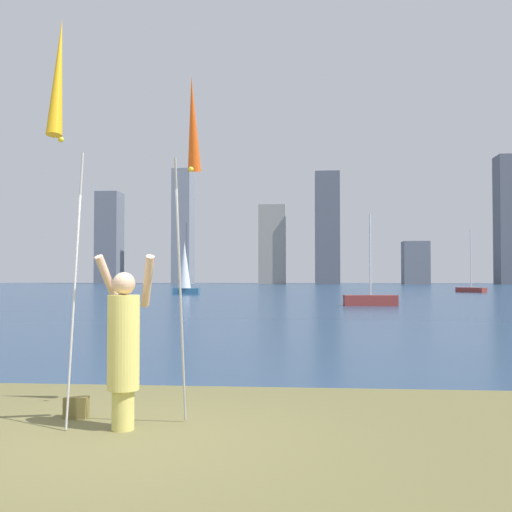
{
  "coord_description": "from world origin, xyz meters",
  "views": [
    {
      "loc": [
        1.92,
        -6.0,
        1.61
      ],
      "look_at": [
        -0.1,
        18.11,
        2.36
      ],
      "focal_mm": 43.1,
      "sensor_mm": 36.0,
      "label": 1
    }
  ],
  "objects_px": {
    "kite_flag_left": "(59,88)",
    "bag": "(76,407)",
    "kite_flag_right": "(192,133)",
    "sailboat_4": "(471,289)",
    "sailboat_7": "(185,269)",
    "sailboat_2": "(370,299)",
    "person": "(124,343)"
  },
  "relations": [
    {
      "from": "person",
      "to": "bag",
      "type": "relative_size",
      "value": 7.09
    },
    {
      "from": "bag",
      "to": "sailboat_4",
      "type": "xyz_separation_m",
      "value": [
        17.8,
        51.86,
        0.22
      ]
    },
    {
      "from": "person",
      "to": "sailboat_2",
      "type": "xyz_separation_m",
      "value": [
        5.21,
        26.29,
        -0.56
      ]
    },
    {
      "from": "kite_flag_right",
      "to": "sailboat_7",
      "type": "distance_m",
      "value": 44.42
    },
    {
      "from": "kite_flag_right",
      "to": "sailboat_7",
      "type": "xyz_separation_m",
      "value": [
        -8.87,
        43.51,
        -1.18
      ]
    },
    {
      "from": "bag",
      "to": "sailboat_2",
      "type": "bearing_deg",
      "value": 77.12
    },
    {
      "from": "person",
      "to": "bag",
      "type": "bearing_deg",
      "value": 152.64
    },
    {
      "from": "bag",
      "to": "sailboat_4",
      "type": "distance_m",
      "value": 54.83
    },
    {
      "from": "sailboat_4",
      "to": "sailboat_7",
      "type": "height_order",
      "value": "sailboat_7"
    },
    {
      "from": "person",
      "to": "bag",
      "type": "height_order",
      "value": "person"
    },
    {
      "from": "person",
      "to": "sailboat_2",
      "type": "distance_m",
      "value": 26.8
    },
    {
      "from": "kite_flag_left",
      "to": "kite_flag_right",
      "type": "bearing_deg",
      "value": 44.0
    },
    {
      "from": "kite_flag_right",
      "to": "sailboat_4",
      "type": "relative_size",
      "value": 0.67
    },
    {
      "from": "kite_flag_left",
      "to": "kite_flag_right",
      "type": "relative_size",
      "value": 1.08
    },
    {
      "from": "kite_flag_left",
      "to": "sailboat_4",
      "type": "height_order",
      "value": "sailboat_4"
    },
    {
      "from": "sailboat_2",
      "to": "sailboat_4",
      "type": "height_order",
      "value": "sailboat_4"
    },
    {
      "from": "sailboat_7",
      "to": "sailboat_4",
      "type": "bearing_deg",
      "value": 17.63
    },
    {
      "from": "sailboat_2",
      "to": "sailboat_7",
      "type": "bearing_deg",
      "value": 126.92
    },
    {
      "from": "bag",
      "to": "sailboat_4",
      "type": "bearing_deg",
      "value": 71.06
    },
    {
      "from": "person",
      "to": "sailboat_4",
      "type": "height_order",
      "value": "sailboat_4"
    },
    {
      "from": "sailboat_7",
      "to": "person",
      "type": "bearing_deg",
      "value": -79.39
    },
    {
      "from": "kite_flag_left",
      "to": "bag",
      "type": "relative_size",
      "value": 16.38
    },
    {
      "from": "person",
      "to": "kite_flag_right",
      "type": "xyz_separation_m",
      "value": [
        0.58,
        0.75,
        2.38
      ]
    },
    {
      "from": "person",
      "to": "kite_flag_right",
      "type": "distance_m",
      "value": 2.56
    },
    {
      "from": "kite_flag_right",
      "to": "bag",
      "type": "bearing_deg",
      "value": -167.74
    },
    {
      "from": "sailboat_2",
      "to": "kite_flag_left",
      "type": "bearing_deg",
      "value": -102.26
    },
    {
      "from": "sailboat_7",
      "to": "kite_flag_left",
      "type": "bearing_deg",
      "value": -80.19
    },
    {
      "from": "kite_flag_right",
      "to": "sailboat_4",
      "type": "bearing_deg",
      "value": 72.23
    },
    {
      "from": "kite_flag_right",
      "to": "sailboat_2",
      "type": "bearing_deg",
      "value": 79.71
    },
    {
      "from": "person",
      "to": "sailboat_2",
      "type": "relative_size",
      "value": 0.38
    },
    {
      "from": "sailboat_4",
      "to": "sailboat_7",
      "type": "xyz_separation_m",
      "value": [
        -25.4,
        -8.07,
        1.77
      ]
    },
    {
      "from": "kite_flag_right",
      "to": "bag",
      "type": "xyz_separation_m",
      "value": [
        -1.27,
        -0.28,
        -3.16
      ]
    }
  ]
}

